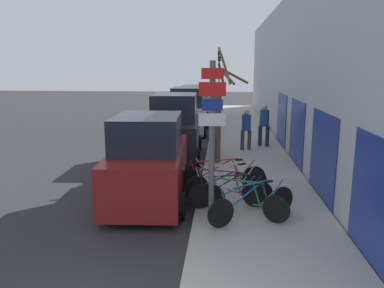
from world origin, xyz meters
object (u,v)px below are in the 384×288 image
at_px(bicycle_5, 223,177).
at_px(parked_car_2, 189,112).
at_px(signpost, 212,136).
at_px(bicycle_3, 225,188).
at_px(bicycle_1, 243,200).
at_px(street_tree, 220,113).
at_px(traffic_light, 219,74).
at_px(bicycle_4, 227,183).
at_px(parked_car_1, 175,129).
at_px(pedestrian_far, 264,122).
at_px(bicycle_2, 231,193).
at_px(parked_car_3, 195,104).
at_px(bicycle_0, 253,204).
at_px(parked_car_0, 149,162).
at_px(pedestrian_near, 246,126).

height_order(bicycle_5, parked_car_2, parked_car_2).
xyz_separation_m(signpost, bicycle_3, (0.31, 1.16, -1.53)).
relative_size(signpost, parked_car_2, 0.77).
relative_size(bicycle_1, parked_car_2, 0.44).
height_order(bicycle_5, street_tree, street_tree).
height_order(bicycle_5, traffic_light, traffic_light).
xyz_separation_m(bicycle_4, parked_car_1, (-1.97, 4.92, 0.58)).
relative_size(bicycle_1, pedestrian_far, 1.09).
distance_m(bicycle_1, parked_car_2, 12.09).
distance_m(bicycle_2, parked_car_2, 11.51).
relative_size(bicycle_1, bicycle_3, 0.99).
relative_size(bicycle_5, parked_car_3, 0.51).
bearing_deg(bicycle_0, traffic_light, -29.97).
xyz_separation_m(parked_car_1, parked_car_3, (-0.05, 11.24, -0.07)).
bearing_deg(bicycle_3, parked_car_1, 40.49).
xyz_separation_m(bicycle_1, bicycle_4, (-0.37, 1.20, 0.02)).
height_order(bicycle_2, street_tree, street_tree).
relative_size(bicycle_3, bicycle_4, 0.91).
bearing_deg(bicycle_5, bicycle_2, 176.38).
xyz_separation_m(bicycle_5, parked_car_1, (-1.87, 4.41, 0.57)).
height_order(parked_car_0, traffic_light, traffic_light).
distance_m(signpost, parked_car_0, 2.54).
relative_size(bicycle_4, pedestrian_near, 1.30).
distance_m(bicycle_3, traffic_light, 15.96).
relative_size(bicycle_5, street_tree, 0.60).
height_order(bicycle_0, pedestrian_far, pedestrian_far).
xyz_separation_m(bicycle_3, parked_car_0, (-2.02, 0.44, 0.52)).
xyz_separation_m(signpost, bicycle_2, (0.45, 0.85, -1.54)).
relative_size(bicycle_3, bicycle_5, 0.83).
bearing_deg(traffic_light, bicycle_0, -86.66).
xyz_separation_m(parked_car_0, street_tree, (1.82, 3.62, 0.88)).
height_order(parked_car_1, street_tree, street_tree).
distance_m(signpost, bicycle_0, 1.78).
bearing_deg(bicycle_2, bicycle_3, 10.59).
bearing_deg(bicycle_2, bicycle_5, -2.91).
bearing_deg(pedestrian_far, pedestrian_near, 48.72).
bearing_deg(parked_car_0, parked_car_3, 86.91).
xyz_separation_m(signpost, parked_car_1, (-1.62, 6.43, -0.93)).
distance_m(parked_car_2, pedestrian_far, 5.35).
distance_m(bicycle_2, traffic_light, 16.27).
distance_m(bicycle_1, traffic_light, 16.82).
relative_size(bicycle_1, bicycle_5, 0.82).
bearing_deg(signpost, bicycle_4, 77.00).
relative_size(parked_car_3, pedestrian_near, 2.82).
bearing_deg(bicycle_0, pedestrian_near, -35.40).
height_order(parked_car_1, pedestrian_near, parked_car_1).
xyz_separation_m(parked_car_3, pedestrian_near, (2.86, -10.25, 0.07)).
distance_m(bicycle_3, parked_car_3, 16.64).
relative_size(bicycle_2, parked_car_0, 0.48).
xyz_separation_m(bicycle_0, street_tree, (-0.81, 5.14, 1.39)).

